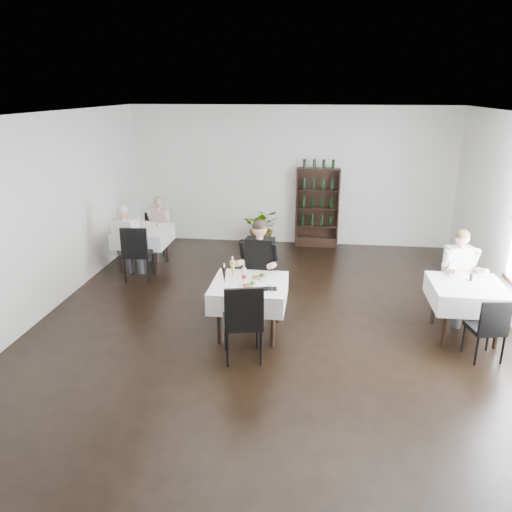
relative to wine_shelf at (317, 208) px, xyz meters
The scene contains 23 objects.
room_shell 4.40m from the wine_shelf, 97.92° to the right, with size 9.00×9.00×9.00m.
wine_shelf is the anchor object (origin of this frame).
main_table 4.41m from the wine_shelf, 101.78° to the right, with size 1.03×1.03×0.77m.
left_table 3.77m from the wine_shelf, 151.20° to the right, with size 0.98×0.98×0.77m.
right_table 4.54m from the wine_shelf, 62.38° to the right, with size 0.98×0.98×0.77m.
potted_tree 1.26m from the wine_shelf, behind, with size 0.78×0.67×0.86m, color #225E20.
main_chair_far 3.72m from the wine_shelf, 103.92° to the right, with size 0.52×0.52×0.94m.
main_chair_near 5.18m from the wine_shelf, 99.66° to the right, with size 0.58×0.59×1.06m.
left_chair_far 3.56m from the wine_shelf, 159.92° to the right, with size 0.48×0.48×0.91m.
left_chair_near 4.08m from the wine_shelf, 141.09° to the right, with size 0.50×0.51×1.03m.
right_chair_far 4.00m from the wine_shelf, 57.27° to the right, with size 0.54×0.54×0.90m.
right_chair_near 5.21m from the wine_shelf, 64.98° to the right, with size 0.47×0.48×0.87m.
diner_main 3.86m from the wine_shelf, 102.52° to the right, with size 0.60×0.62×1.52m.
diner_left_far 3.43m from the wine_shelf, 158.77° to the right, with size 0.53×0.57×1.27m.
diner_left_near 4.17m from the wine_shelf, 144.09° to the right, with size 0.56×0.57×1.39m.
diner_right_far 4.09m from the wine_shelf, 58.78° to the right, with size 0.58×0.61×1.40m.
plate_far 4.23m from the wine_shelf, 100.72° to the right, with size 0.27×0.27×0.07m.
plate_near 4.55m from the wine_shelf, 101.17° to the right, with size 0.29×0.29×0.07m.
pilsner_dark 4.55m from the wine_shelf, 105.77° to the right, with size 0.07×0.07×0.29m.
pilsner_lager 4.37m from the wine_shelf, 105.25° to the right, with size 0.08×0.08×0.34m.
coke_bottle 4.42m from the wine_shelf, 102.71° to the right, with size 0.07×0.07×0.26m.
napkin_cutlery 4.55m from the wine_shelf, 97.45° to the right, with size 0.20×0.20×0.02m.
pepper_mill 4.43m from the wine_shelf, 60.75° to the right, with size 0.04×0.04×0.11m, color black.
Camera 1 is at (0.59, -6.37, 3.33)m, focal length 35.00 mm.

